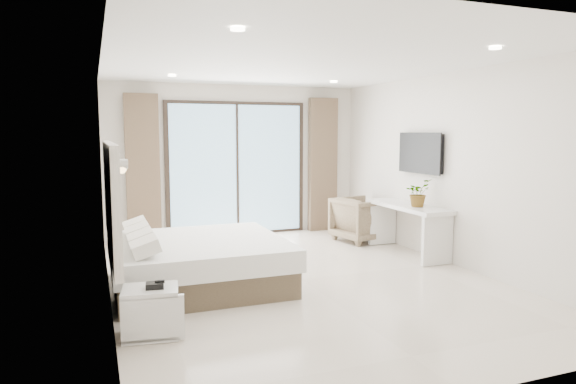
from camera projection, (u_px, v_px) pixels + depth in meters
name	position (u px, v px, depth m)	size (l,w,h in m)	color
ground	(301.00, 279.00, 6.53)	(6.20, 6.20, 0.00)	beige
room_shell	(267.00, 153.00, 7.00)	(4.62, 6.22, 2.72)	silver
bed	(197.00, 262.00, 6.22)	(2.03, 1.93, 0.71)	brown
nightstand	(151.00, 312.00, 4.69)	(0.55, 0.48, 0.45)	silver
phone	(155.00, 285.00, 4.65)	(0.16, 0.12, 0.05)	black
console_desk	(408.00, 218.00, 7.83)	(0.51, 1.62, 0.77)	silver
plant	(418.00, 196.00, 7.56)	(0.37, 0.41, 0.32)	#33662D
armchair	(361.00, 217.00, 8.80)	(0.81, 0.76, 0.83)	#8D775C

